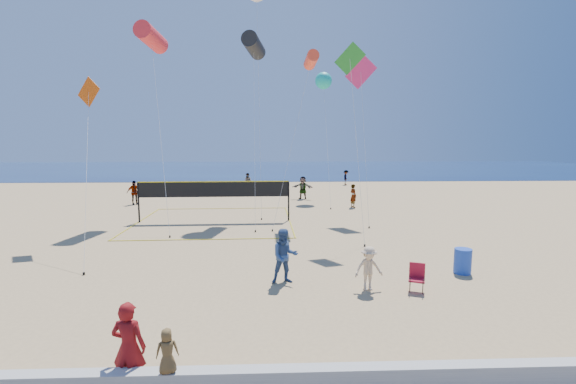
{
  "coord_description": "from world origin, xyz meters",
  "views": [
    {
      "loc": [
        0.67,
        -9.66,
        4.75
      ],
      "look_at": [
        1.12,
        2.0,
        3.26
      ],
      "focal_mm": 24.0,
      "sensor_mm": 36.0,
      "label": 1
    }
  ],
  "objects_px": {
    "camp_chair": "(417,276)",
    "trash_barrel": "(463,261)",
    "woman": "(129,347)",
    "volleyball_net": "(214,194)"
  },
  "relations": [
    {
      "from": "camp_chair",
      "to": "trash_barrel",
      "type": "xyz_separation_m",
      "value": [
        2.32,
        1.63,
        -0.05
      ]
    },
    {
      "from": "woman",
      "to": "trash_barrel",
      "type": "bearing_deg",
      "value": -140.17
    },
    {
      "from": "volleyball_net",
      "to": "woman",
      "type": "bearing_deg",
      "value": -88.49
    },
    {
      "from": "trash_barrel",
      "to": "woman",
      "type": "bearing_deg",
      "value": -146.48
    },
    {
      "from": "woman",
      "to": "volleyball_net",
      "type": "relative_size",
      "value": 0.19
    },
    {
      "from": "volleyball_net",
      "to": "camp_chair",
      "type": "bearing_deg",
      "value": -55.81
    },
    {
      "from": "camp_chair",
      "to": "trash_barrel",
      "type": "height_order",
      "value": "trash_barrel"
    },
    {
      "from": "trash_barrel",
      "to": "volleyball_net",
      "type": "xyz_separation_m",
      "value": [
        -10.48,
        9.8,
        1.23
      ]
    },
    {
      "from": "camp_chair",
      "to": "trash_barrel",
      "type": "bearing_deg",
      "value": 56.85
    },
    {
      "from": "trash_barrel",
      "to": "volleyball_net",
      "type": "height_order",
      "value": "volleyball_net"
    }
  ]
}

